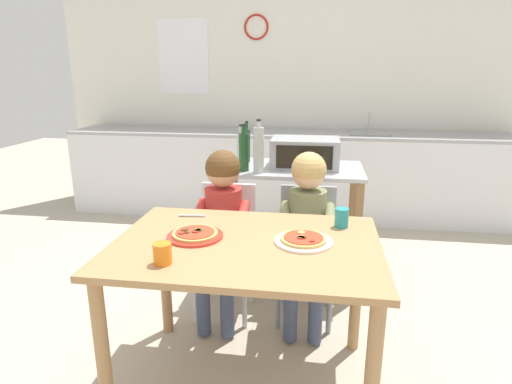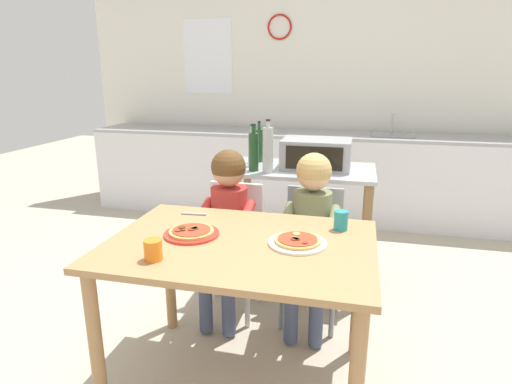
% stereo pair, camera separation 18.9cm
% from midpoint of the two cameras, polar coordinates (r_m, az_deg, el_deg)
% --- Properties ---
extents(ground_plane, '(11.95, 11.95, 0.00)m').
position_cam_midpoint_polar(ground_plane, '(3.33, 0.65, -10.93)').
color(ground_plane, '#B7AD99').
extents(back_wall_tiled, '(5.13, 0.14, 2.70)m').
position_cam_midpoint_polar(back_wall_tiled, '(4.81, 3.76, 14.12)').
color(back_wall_tiled, white).
rests_on(back_wall_tiled, ground).
extents(kitchen_counter, '(4.62, 0.60, 1.09)m').
position_cam_midpoint_polar(kitchen_counter, '(4.53, 3.18, 2.41)').
color(kitchen_counter, silver).
rests_on(kitchen_counter, ground).
extents(kitchen_island_cart, '(1.00, 0.58, 0.85)m').
position_cam_midpoint_polar(kitchen_island_cart, '(3.06, 2.83, -1.87)').
color(kitchen_island_cart, '#B7BABF').
rests_on(kitchen_island_cart, ground).
extents(toaster_oven, '(0.46, 0.33, 0.20)m').
position_cam_midpoint_polar(toaster_oven, '(2.98, 4.78, 5.23)').
color(toaster_oven, '#999BA0').
rests_on(toaster_oven, kitchen_island_cart).
extents(bottle_squat_spirits, '(0.07, 0.07, 0.32)m').
position_cam_midpoint_polar(bottle_squat_spirits, '(2.85, -3.56, 5.45)').
color(bottle_squat_spirits, '#1E4723').
rests_on(bottle_squat_spirits, kitchen_island_cart).
extents(bottle_dark_olive_oil, '(0.07, 0.07, 0.35)m').
position_cam_midpoint_polar(bottle_dark_olive_oil, '(2.79, -1.60, 5.69)').
color(bottle_dark_olive_oil, '#ADB7B2').
rests_on(bottle_dark_olive_oil, kitchen_island_cart).
extents(bottle_tall_green_wine, '(0.05, 0.05, 0.30)m').
position_cam_midpoint_polar(bottle_tall_green_wine, '(3.14, -3.00, 6.28)').
color(bottle_tall_green_wine, '#1E4723').
rests_on(bottle_tall_green_wine, kitchen_island_cart).
extents(bottle_brown_beer, '(0.06, 0.06, 0.29)m').
position_cam_midpoint_polar(bottle_brown_beer, '(3.00, -3.86, 5.69)').
color(bottle_brown_beer, '#ADB7B2').
rests_on(bottle_brown_beer, kitchen_island_cart).
extents(dining_table, '(1.20, 0.85, 0.76)m').
position_cam_midpoint_polar(dining_table, '(1.98, -4.07, -9.70)').
color(dining_table, '#AD7F51').
rests_on(dining_table, ground).
extents(dining_chair_left, '(0.36, 0.36, 0.81)m').
position_cam_midpoint_polar(dining_chair_left, '(2.71, -5.98, -6.36)').
color(dining_chair_left, silver).
rests_on(dining_chair_left, ground).
extents(dining_chair_right, '(0.36, 0.36, 0.81)m').
position_cam_midpoint_polar(dining_chair_right, '(2.65, 4.74, -6.85)').
color(dining_chair_right, gray).
rests_on(dining_chair_right, ground).
extents(child_in_red_shirt, '(0.32, 0.42, 1.04)m').
position_cam_midpoint_polar(child_in_red_shirt, '(2.53, -6.76, -2.98)').
color(child_in_red_shirt, '#424C6B').
rests_on(child_in_red_shirt, ground).
extents(child_in_olive_shirt, '(0.32, 0.42, 1.04)m').
position_cam_midpoint_polar(child_in_olive_shirt, '(2.47, 4.66, -3.52)').
color(child_in_olive_shirt, '#424C6B').
rests_on(child_in_olive_shirt, ground).
extents(pizza_plate_red_rimmed, '(0.26, 0.26, 0.03)m').
position_cam_midpoint_polar(pizza_plate_red_rimmed, '(2.02, -10.85, -5.67)').
color(pizza_plate_red_rimmed, red).
rests_on(pizza_plate_red_rimmed, dining_table).
extents(pizza_plate_white, '(0.26, 0.26, 0.03)m').
position_cam_midpoint_polar(pizza_plate_white, '(1.93, 3.57, -6.49)').
color(pizza_plate_white, white).
rests_on(pizza_plate_white, dining_table).
extents(drinking_cup_orange, '(0.08, 0.08, 0.09)m').
position_cam_midpoint_polar(drinking_cup_orange, '(1.77, -15.46, -8.00)').
color(drinking_cup_orange, orange).
rests_on(drinking_cup_orange, dining_table).
extents(drinking_cup_teal, '(0.07, 0.07, 0.10)m').
position_cam_midpoint_polar(drinking_cup_teal, '(2.12, 8.91, -3.46)').
color(drinking_cup_teal, teal).
rests_on(drinking_cup_teal, dining_table).
extents(serving_spoon, '(0.14, 0.03, 0.01)m').
position_cam_midpoint_polar(serving_spoon, '(2.29, -10.91, -3.17)').
color(serving_spoon, '#B7BABF').
rests_on(serving_spoon, dining_table).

